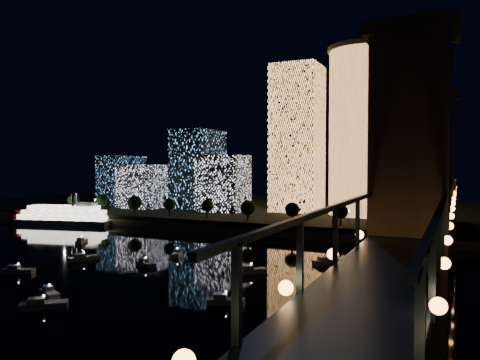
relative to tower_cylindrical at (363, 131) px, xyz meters
The scene contains 11 objects.
ground 141.95m from the tower_cylindrical, 103.12° to the right, with size 520.00×520.00×0.00m, color black.
far_bank 59.48m from the tower_cylindrical, 136.76° to the left, with size 420.00×160.00×5.00m, color black.
seawall 72.25m from the tower_cylindrical, 121.85° to the right, with size 420.00×6.00×3.00m, color #6B5E4C.
tower_cylindrical is the anchor object (origin of this frame).
tower_rectangular 33.94m from the tower_cylindrical, behind, with size 23.28×23.28×74.08m, color #FFA051.
midrise_blocks 104.94m from the tower_cylindrical, behind, with size 97.91×37.67×42.80m.
truss_bridge 135.09m from the tower_cylindrical, 74.90° to the right, with size 13.00×266.00×50.00m.
riverboat 151.30m from the tower_cylindrical, 156.32° to the right, with size 52.79×21.82×15.61m.
motorboats 134.02m from the tower_cylindrical, 106.07° to the right, with size 98.77×75.33×2.78m.
esplanade_trees 81.64m from the tower_cylindrical, 144.33° to the right, with size 165.87×6.82×8.91m.
street_lamps 82.62m from the tower_cylindrical, 150.04° to the right, with size 132.70×0.70×5.65m.
Camera 1 is at (71.59, -94.33, 29.56)m, focal length 35.00 mm.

